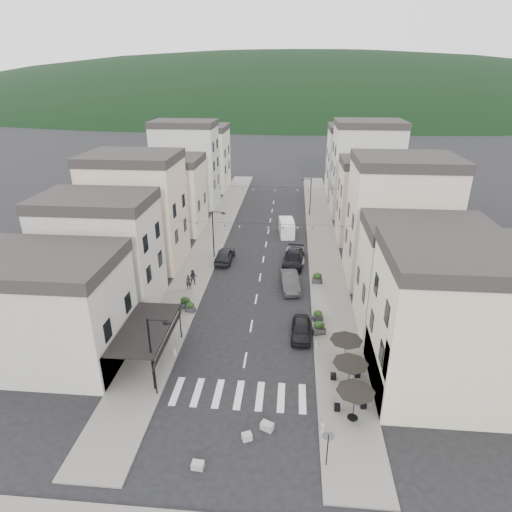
{
  "coord_description": "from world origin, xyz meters",
  "views": [
    {
      "loc": [
        3.32,
        -21.78,
        21.12
      ],
      "look_at": [
        -0.27,
        18.88,
        3.5
      ],
      "focal_mm": 30.0,
      "sensor_mm": 36.0,
      "label": 1
    }
  ],
  "objects": [
    {
      "name": "ground",
      "position": [
        0.0,
        0.0,
        0.0
      ],
      "size": [
        700.0,
        700.0,
        0.0
      ],
      "primitive_type": "plane",
      "color": "black",
      "rests_on": "ground"
    },
    {
      "name": "sidewalk_left",
      "position": [
        -7.5,
        32.0,
        0.06
      ],
      "size": [
        4.0,
        76.0,
        0.12
      ],
      "primitive_type": "cube",
      "color": "slate",
      "rests_on": "ground"
    },
    {
      "name": "sidewalk_right",
      "position": [
        7.5,
        32.0,
        0.06
      ],
      "size": [
        4.0,
        76.0,
        0.12
      ],
      "primitive_type": "cube",
      "color": "slate",
      "rests_on": "ground"
    },
    {
      "name": "hill_backdrop",
      "position": [
        0.0,
        300.0,
        0.0
      ],
      "size": [
        640.0,
        360.0,
        70.0
      ],
      "primitive_type": "ellipsoid",
      "color": "black",
      "rests_on": "ground"
    },
    {
      "name": "boutique_building",
      "position": [
        -15.5,
        5.0,
        4.0
      ],
      "size": [
        12.0,
        8.0,
        8.0
      ],
      "primitive_type": "cube",
      "color": "#A69F98",
      "rests_on": "ground"
    },
    {
      "name": "bistro_building",
      "position": [
        14.5,
        4.0,
        5.0
      ],
      "size": [
        10.0,
        8.0,
        10.0
      ],
      "primitive_type": "cube",
      "color": "beige",
      "rests_on": "ground"
    },
    {
      "name": "boutique_awning",
      "position": [
        -7.25,
        5.0,
        3.11
      ],
      "size": [
        3.77,
        7.5,
        3.28
      ],
      "color": "black",
      "rests_on": "ground"
    },
    {
      "name": "buildings_row_left",
      "position": [
        -14.5,
        37.75,
        6.12
      ],
      "size": [
        10.2,
        54.16,
        14.0
      ],
      "color": "#A69F98",
      "rests_on": "ground"
    },
    {
      "name": "buildings_row_right",
      "position": [
        14.5,
        36.59,
        6.32
      ],
      "size": [
        10.2,
        54.16,
        14.5
      ],
      "color": "beige",
      "rests_on": "ground"
    },
    {
      "name": "cafe_terrace",
      "position": [
        7.7,
        2.8,
        2.36
      ],
      "size": [
        2.5,
        8.1,
        2.53
      ],
      "color": "black",
      "rests_on": "ground"
    },
    {
      "name": "streetlamp_left_near",
      "position": [
        -5.82,
        2.0,
        3.7
      ],
      "size": [
        1.7,
        0.56,
        6.0
      ],
      "color": "black",
      "rests_on": "ground"
    },
    {
      "name": "streetlamp_left_far",
      "position": [
        -5.82,
        26.0,
        3.7
      ],
      "size": [
        1.7,
        0.56,
        6.0
      ],
      "color": "black",
      "rests_on": "ground"
    },
    {
      "name": "streetlamp_right_far",
      "position": [
        5.82,
        44.0,
        3.7
      ],
      "size": [
        1.7,
        0.56,
        6.0
      ],
      "color": "black",
      "rests_on": "ground"
    },
    {
      "name": "traffic_sign",
      "position": [
        5.8,
        -3.5,
        1.93
      ],
      "size": [
        0.7,
        0.07,
        2.7
      ],
      "color": "black",
      "rests_on": "ground"
    },
    {
      "name": "bollards",
      "position": [
        0.0,
        5.5,
        0.42
      ],
      "size": [
        11.66,
        10.26,
        0.6
      ],
      "color": "gray",
      "rests_on": "ground"
    },
    {
      "name": "bunting_near",
      "position": [
        0.0,
        22.0,
        5.65
      ],
      "size": [
        19.0,
        0.28,
        0.62
      ],
      "color": "black",
      "rests_on": "ground"
    },
    {
      "name": "bunting_far",
      "position": [
        0.0,
        38.0,
        5.65
      ],
      "size": [
        19.0,
        0.28,
        0.62
      ],
      "color": "black",
      "rests_on": "ground"
    },
    {
      "name": "parked_car_a",
      "position": [
        4.45,
        9.73,
        0.72
      ],
      "size": [
        1.79,
        4.25,
        1.43
      ],
      "primitive_type": "imported",
      "rotation": [
        0.0,
        0.0,
        -0.02
      ],
      "color": "black",
      "rests_on": "ground"
    },
    {
      "name": "parked_car_b",
      "position": [
        3.33,
        18.6,
        0.83
      ],
      "size": [
        2.35,
        5.19,
        1.65
      ],
      "primitive_type": "imported",
      "rotation": [
        0.0,
        0.0,
        0.12
      ],
      "color": "#2E2E30",
      "rests_on": "ground"
    },
    {
      "name": "parked_car_c",
      "position": [
        3.83,
        25.96,
        0.67
      ],
      "size": [
        2.26,
        4.82,
        1.33
      ],
      "primitive_type": "imported",
      "rotation": [
        0.0,
        0.0,
        0.01
      ],
      "color": "#9A9EA3",
      "rests_on": "ground"
    },
    {
      "name": "parked_car_d",
      "position": [
        3.69,
        24.64,
        0.82
      ],
      "size": [
        2.83,
        5.87,
        1.65
      ],
      "primitive_type": "imported",
      "rotation": [
        0.0,
        0.0,
        -0.09
      ],
      "color": "black",
      "rests_on": "ground"
    },
    {
      "name": "parked_car_e",
      "position": [
        -4.6,
        25.0,
        0.83
      ],
      "size": [
        2.13,
        4.93,
        1.66
      ],
      "primitive_type": "imported",
      "rotation": [
        0.0,
        0.0,
        3.11
      ],
      "color": "black",
      "rests_on": "ground"
    },
    {
      "name": "delivery_van",
      "position": [
        2.62,
        34.91,
        1.12
      ],
      "size": [
        2.39,
        4.96,
        2.29
      ],
      "rotation": [
        0.0,
        0.0,
        0.11
      ],
      "color": "silver",
      "rests_on": "ground"
    },
    {
      "name": "pedestrian_a",
      "position": [
        -7.22,
        17.37,
        0.9
      ],
      "size": [
        0.59,
        0.4,
        1.57
      ],
      "primitive_type": "imported",
      "rotation": [
        0.0,
        0.0,
        0.05
      ],
      "color": "black",
      "rests_on": "sidewalk_left"
    },
    {
      "name": "pedestrian_b",
      "position": [
        -6.96,
        18.45,
        0.96
      ],
      "size": [
        0.87,
        0.7,
        1.69
      ],
      "primitive_type": "imported",
      "rotation": [
        0.0,
        0.0,
        0.08
      ],
      "color": "black",
      "rests_on": "sidewalk_left"
    },
    {
      "name": "concrete_block_a",
      "position": [
        2.2,
        -1.0,
        0.25
      ],
      "size": [
        0.94,
        0.79,
        0.5
      ],
      "primitive_type": "cube",
      "rotation": [
        0.0,
        0.0,
        -0.43
      ],
      "color": "gray",
      "rests_on": "ground"
    },
    {
      "name": "concrete_block_b",
      "position": [
        1.0,
        -1.94,
        0.23
      ],
      "size": [
        0.73,
        0.65,
        0.45
      ],
      "primitive_type": "cube",
      "rotation": [
        0.0,
        0.0,
        0.41
      ],
      "color": "#A19E99",
      "rests_on": "ground"
    },
    {
      "name": "concrete_block_c",
      "position": [
        -1.61,
        -4.26,
        0.2
      ],
      "size": [
        0.74,
        0.55,
        0.4
      ],
      "primitive_type": "cube",
      "rotation": [
        0.0,
        0.0,
        -0.08
      ],
      "color": "gray",
      "rests_on": "ground"
    },
    {
      "name": "planter_la",
      "position": [
        -6.61,
        13.41,
        0.7
      ],
      "size": [
        1.15,
        0.74,
        1.2
      ],
      "rotation": [
        0.0,
        0.0,
        0.14
      ],
      "color": "#303033",
      "rests_on": "sidewalk_left"
    },
    {
      "name": "planter_lb",
      "position": [
        -6.0,
        12.78,
        0.62
      ],
      "size": [
        1.01,
        0.71,
        1.02
      ],
      "rotation": [
        0.0,
        0.0,
        -0.25
      ],
      "color": "#303033",
      "rests_on": "sidewalk_left"
    },
    {
      "name": "planter_ra",
      "position": [
        6.0,
        10.14,
        0.72
      ],
      "size": [
        1.23,
        0.91,
        1.23
      ],
      "rotation": [
        0.0,
        0.0,
        0.31
      ],
      "color": "#2A2A2C",
      "rests_on": "sidewalk_right"
    },
    {
      "name": "planter_rb",
      "position": [
        6.0,
        12.33,
        0.62
      ],
      "size": [
        1.01,
        0.72,
        1.02
      ],
      "rotation": [
        0.0,
        0.0,
        0.26
      ],
      "color": "#2F3032",
      "rests_on": "sidewalk_right"
    },
    {
      "name": "planter_rc",
      "position": [
        6.27,
        19.97,
        0.7
      ],
      "size": [
        1.07,
        0.6,
        1.19
      ],
      "rotation": [
        0.0,
        0.0,
        0.01
      ],
      "color": "#2D2D2F",
      "rests_on": "sidewalk_right"
    }
  ]
}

